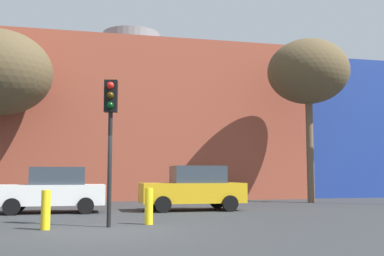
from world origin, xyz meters
name	(u,v)px	position (x,y,z in m)	size (l,w,h in m)	color
ground_plane	(102,232)	(0.00, 0.00, 0.00)	(200.00, 200.00, 0.00)	#2D3033
building_backdrop	(130,129)	(2.67, 20.37, 4.61)	(39.07, 13.11, 11.33)	#9E4733
parked_car_2	(53,190)	(-1.58, 6.48, 0.86)	(3.97, 1.95, 1.72)	white
parked_car_3	(193,188)	(3.88, 6.48, 0.89)	(4.13, 2.03, 1.79)	gold
traffic_light_island	(110,118)	(0.21, 0.96, 2.99)	(0.40, 0.39, 4.07)	black
bare_tree_0	(308,72)	(11.10, 10.42, 6.87)	(4.31, 4.31, 8.64)	brown
bollard_yellow_0	(46,210)	(-1.42, 0.72, 0.51)	(0.24, 0.24, 1.02)	yellow
bollard_yellow_1	(149,206)	(1.38, 1.45, 0.52)	(0.24, 0.24, 1.04)	yellow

